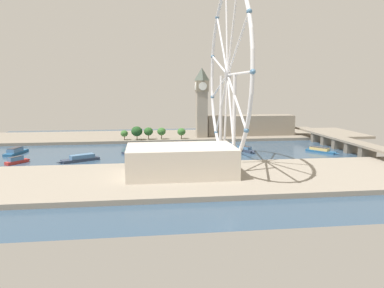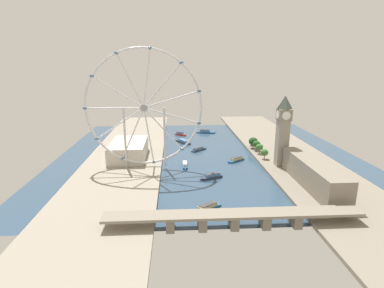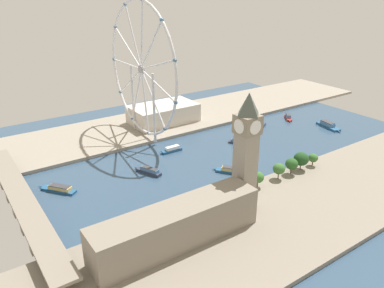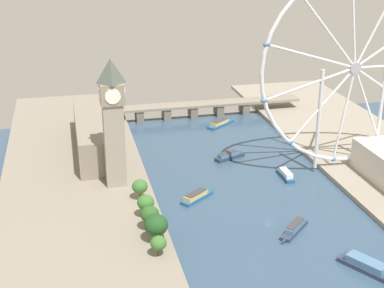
{
  "view_description": "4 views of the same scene",
  "coord_description": "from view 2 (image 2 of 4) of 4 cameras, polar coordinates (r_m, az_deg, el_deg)",
  "views": [
    {
      "loc": [
        328.25,
        -2.98,
        60.78
      ],
      "look_at": [
        -5.37,
        39.49,
        6.67
      ],
      "focal_mm": 33.99,
      "sensor_mm": 36.0,
      "label": 1
    },
    {
      "loc": [
        41.12,
        378.81,
        114.34
      ],
      "look_at": [
        19.83,
        12.32,
        16.5
      ],
      "focal_mm": 28.64,
      "sensor_mm": 36.0,
      "label": 2
    },
    {
      "loc": [
        -239.43,
        213.89,
        140.83
      ],
      "look_at": [
        3.73,
        46.1,
        15.7
      ],
      "focal_mm": 35.51,
      "sensor_mm": 36.0,
      "label": 3
    },
    {
      "loc": [
        -101.79,
        -257.95,
        151.4
      ],
      "look_at": [
        -23.12,
        85.58,
        14.32
      ],
      "focal_mm": 53.1,
      "sensor_mm": 36.0,
      "label": 4
    }
  ],
  "objects": [
    {
      "name": "tour_boat_0",
      "position": [
        250.49,
        2.74,
        -11.74
      ],
      "size": [
        27.92,
        22.62,
        4.9
      ],
      "rotation": [
        0.0,
        0.0,
        0.65
      ],
      "color": "#235684",
      "rests_on": "ground_plane"
    },
    {
      "name": "river_bridge",
      "position": [
        225.96,
        7.77,
        -13.3
      ],
      "size": [
        184.93,
        15.11,
        11.29
      ],
      "color": "gray",
      "rests_on": "ground_plane"
    },
    {
      "name": "tour_boat_1",
      "position": [
        313.57,
        3.68,
        -6.05
      ],
      "size": [
        25.76,
        13.92,
        5.3
      ],
      "rotation": [
        0.0,
        0.0,
        0.4
      ],
      "color": "#2D384C",
      "rests_on": "ground_plane"
    },
    {
      "name": "riverbank_right",
      "position": [
        399.84,
        -11.87,
        -1.8
      ],
      "size": [
        90.0,
        520.0,
        3.0
      ],
      "primitive_type": "cube",
      "color": "gray",
      "rests_on": "ground_plane"
    },
    {
      "name": "tour_boat_4",
      "position": [
        410.72,
        1.29,
        -0.96
      ],
      "size": [
        23.05,
        22.51,
        4.66
      ],
      "rotation": [
        0.0,
        0.0,
        3.91
      ],
      "color": "#2D384C",
      "rests_on": "ground_plane"
    },
    {
      "name": "ferris_wheel",
      "position": [
        328.97,
        -8.97,
        6.58
      ],
      "size": [
        125.61,
        3.2,
        127.45
      ],
      "color": "silver",
      "rests_on": "riverbank_right"
    },
    {
      "name": "tour_boat_3",
      "position": [
        496.57,
        -2.16,
        1.87
      ],
      "size": [
        19.48,
        15.92,
        5.64
      ],
      "rotation": [
        0.0,
        0.0,
        2.5
      ],
      "color": "#B22D28",
      "rests_on": "ground_plane"
    },
    {
      "name": "tour_boat_6",
      "position": [
        370.78,
        8.27,
        -2.86
      ],
      "size": [
        24.0,
        19.63,
        4.89
      ],
      "rotation": [
        0.0,
        0.0,
        0.65
      ],
      "color": "#235684",
      "rests_on": "ground_plane"
    },
    {
      "name": "ground_plane",
      "position": [
        397.83,
        2.75,
        -1.8
      ],
      "size": [
        372.93,
        372.93,
        0.0
      ],
      "primitive_type": "plane",
      "color": "#334C66"
    },
    {
      "name": "parliament_block",
      "position": [
        306.4,
        21.66,
        -5.16
      ],
      "size": [
        22.0,
        102.56,
        23.38
      ],
      "primitive_type": "cube",
      "color": "gray",
      "rests_on": "riverbank_left"
    },
    {
      "name": "tour_boat_7",
      "position": [
        449.63,
        -1.68,
        0.48
      ],
      "size": [
        22.19,
        32.91,
        5.32
      ],
      "rotation": [
        0.0,
        0.0,
        5.24
      ],
      "color": "#2D384C",
      "rests_on": "ground_plane"
    },
    {
      "name": "clock_tower",
      "position": [
        347.56,
        16.57,
        2.54
      ],
      "size": [
        14.7,
        14.7,
        77.57
      ],
      "color": "gray",
      "rests_on": "riverbank_left"
    },
    {
      "name": "riverbank_left",
      "position": [
        420.2,
        16.65,
        -1.3
      ],
      "size": [
        90.0,
        520.0,
        3.0
      ],
      "primitive_type": "cube",
      "color": "gray",
      "rests_on": "ground_plane"
    },
    {
      "name": "tree_row_embankment",
      "position": [
        406.22,
        11.9,
        -0.07
      ],
      "size": [
        12.14,
        70.31,
        14.58
      ],
      "color": "#513823",
      "rests_on": "riverbank_left"
    },
    {
      "name": "tour_boat_2",
      "position": [
        347.04,
        -1.32,
        -3.95
      ],
      "size": [
        5.36,
        22.97,
        5.03
      ],
      "rotation": [
        0.0,
        0.0,
        1.57
      ],
      "color": "#235684",
      "rests_on": "ground_plane"
    },
    {
      "name": "riverside_hall",
      "position": [
        378.03,
        -11.71,
        -1.03
      ],
      "size": [
        41.11,
        69.74,
        18.93
      ],
      "primitive_type": "cube",
      "color": "beige",
      "rests_on": "riverbank_right"
    },
    {
      "name": "tour_boat_5",
      "position": [
        513.58,
        2.53,
        2.32
      ],
      "size": [
        33.93,
        13.93,
        6.09
      ],
      "rotation": [
        0.0,
        0.0,
        2.94
      ],
      "color": "#235684",
      "rests_on": "ground_plane"
    }
  ]
}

